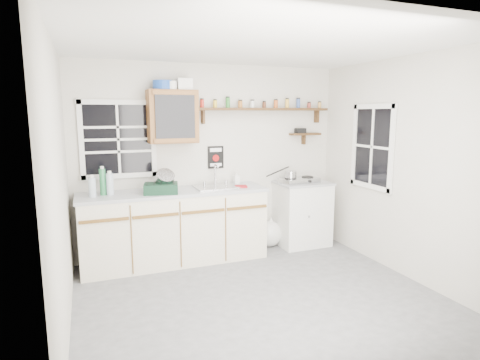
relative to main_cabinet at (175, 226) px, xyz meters
name	(u,v)px	position (x,y,z in m)	size (l,w,h in m)	color
room	(260,177)	(0.58, -1.30, 0.79)	(3.64, 3.24, 2.54)	#505053
main_cabinet	(175,226)	(0.00, 0.00, 0.00)	(2.31, 0.63, 0.92)	beige
right_cabinet	(302,213)	(1.83, 0.03, -0.01)	(0.73, 0.57, 0.91)	silver
sink	(215,187)	(0.54, 0.01, 0.47)	(0.52, 0.44, 0.29)	#ADADB1
upper_cabinet	(173,117)	(0.03, 0.14, 1.36)	(0.60, 0.32, 0.65)	brown
upper_cabinet_clutter	(171,85)	(0.03, 0.14, 1.75)	(0.48, 0.24, 0.14)	#173F9B
spice_shelf	(264,109)	(1.30, 0.21, 1.47)	(1.91, 0.18, 0.35)	#321D0E
secondary_shelf	(304,134)	(1.94, 0.22, 1.12)	(0.45, 0.16, 0.24)	#321D0E
warning_sign	(216,157)	(0.63, 0.29, 0.82)	(0.22, 0.02, 0.30)	black
window_back	(118,139)	(-0.62, 0.29, 1.09)	(0.93, 0.03, 0.98)	black
window_right	(372,147)	(2.37, -0.75, 0.99)	(0.03, 0.78, 1.08)	black
water_bottles	(102,184)	(-0.84, 0.00, 0.60)	(0.28, 0.15, 0.34)	#A3B3BF
dish_rack	(162,185)	(-0.16, -0.10, 0.55)	(0.45, 0.37, 0.30)	black
soap_bottle	(236,177)	(0.89, 0.18, 0.54)	(0.08, 0.08, 0.17)	silver
rag	(241,186)	(0.85, -0.09, 0.47)	(0.15, 0.13, 0.02)	maroon
hotplate	(299,180)	(1.76, 0.01, 0.48)	(0.57, 0.35, 0.08)	#ADADB1
saucepan	(290,175)	(1.62, 0.01, 0.57)	(0.38, 0.25, 0.17)	#ADADB1
trash_bag	(270,233)	(1.36, 0.10, -0.27)	(0.38, 0.35, 0.44)	silver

